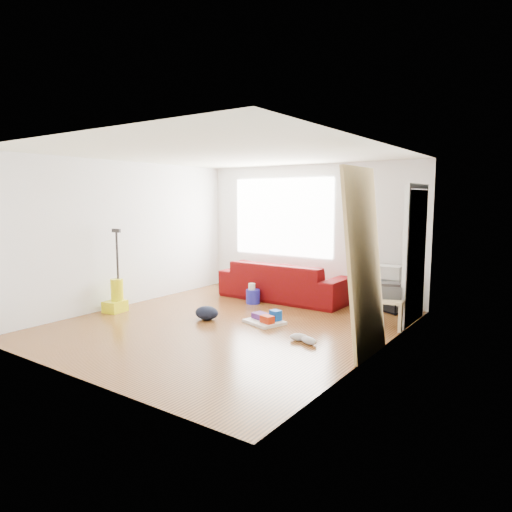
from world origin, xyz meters
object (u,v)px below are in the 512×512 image
Objects in this scene: bucket at (253,303)px; backpack at (207,319)px; vacuum at (116,297)px; tv_stand at (388,296)px; side_table at (386,302)px; cleaning_tray at (266,319)px; sofa at (284,299)px.

bucket reaches higher than backpack.
vacuum is (-1.51, -1.79, 0.25)m from bucket.
tv_stand is 3.03× the size of bucket.
side_table is 4.31m from vacuum.
tv_stand is at bearing 56.34° from cleaning_tray.
bucket is (-0.29, -0.61, 0.00)m from sofa.
bucket is at bearing 42.87° from vacuum.
backpack is at bearing -111.76° from tv_stand.
bucket is 1.31m from backpack.
side_table is (2.16, -0.69, 0.36)m from sofa.
sofa is 3.18× the size of tv_stand.
vacuum is at bearing -130.14° from bucket.
tv_stand is 1.01m from side_table.
vacuum is at bearing -161.13° from cleaning_tray.
cleaning_tray is at bearing 16.88° from backpack.
bucket is 0.66× the size of backpack.
cleaning_tray is 0.47× the size of vacuum.
side_table is 2.47m from bucket.
side_table is 1.61× the size of backpack.
tv_stand reaches higher than side_table.
backpack is 0.28× the size of vacuum.
cleaning_tray is 0.94m from backpack.
backpack is at bearing -152.85° from side_table.
sofa is at bearing 46.18° from vacuum.
side_table reaches higher than backpack.
bucket is (-2.44, 0.08, -0.36)m from side_table.
tv_stand is at bearing 41.33° from backpack.
bucket is 1.33m from cleaning_tray.
side_table reaches higher than cleaning_tray.
sofa is 3.71× the size of cleaning_tray.
sofa is at bearing 162.30° from side_table.
sofa is 0.67m from bucket.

